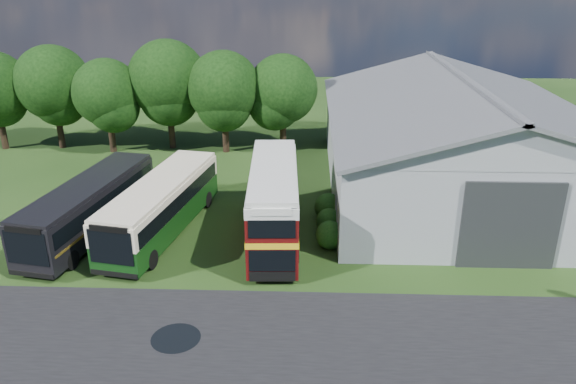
{
  "coord_description": "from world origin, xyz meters",
  "views": [
    {
      "loc": [
        4.23,
        -23.36,
        15.33
      ],
      "look_at": [
        3.06,
        8.0,
        2.62
      ],
      "focal_mm": 35.0,
      "sensor_mm": 36.0,
      "label": 1
    }
  ],
  "objects_px": {
    "bus_maroon_double": "(274,204)",
    "bus_dark_single": "(90,207)",
    "storage_shed": "(458,133)",
    "bus_green_single": "(162,206)"
  },
  "relations": [
    {
      "from": "bus_maroon_double",
      "to": "bus_dark_single",
      "type": "height_order",
      "value": "bus_maroon_double"
    },
    {
      "from": "storage_shed",
      "to": "bus_dark_single",
      "type": "distance_m",
      "value": 25.57
    },
    {
      "from": "storage_shed",
      "to": "bus_green_single",
      "type": "relative_size",
      "value": 1.98
    },
    {
      "from": "storage_shed",
      "to": "bus_dark_single",
      "type": "bearing_deg",
      "value": -160.01
    },
    {
      "from": "storage_shed",
      "to": "bus_maroon_double",
      "type": "bearing_deg",
      "value": -144.35
    },
    {
      "from": "bus_green_single",
      "to": "bus_maroon_double",
      "type": "relative_size",
      "value": 1.15
    },
    {
      "from": "storage_shed",
      "to": "bus_green_single",
      "type": "xyz_separation_m",
      "value": [
        -19.6,
        -8.43,
        -2.37
      ]
    },
    {
      "from": "storage_shed",
      "to": "bus_dark_single",
      "type": "xyz_separation_m",
      "value": [
        -23.93,
        -8.7,
        -2.4
      ]
    },
    {
      "from": "bus_green_single",
      "to": "bus_dark_single",
      "type": "relative_size",
      "value": 1.02
    },
    {
      "from": "bus_maroon_double",
      "to": "bus_green_single",
      "type": "bearing_deg",
      "value": 171.67
    }
  ]
}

